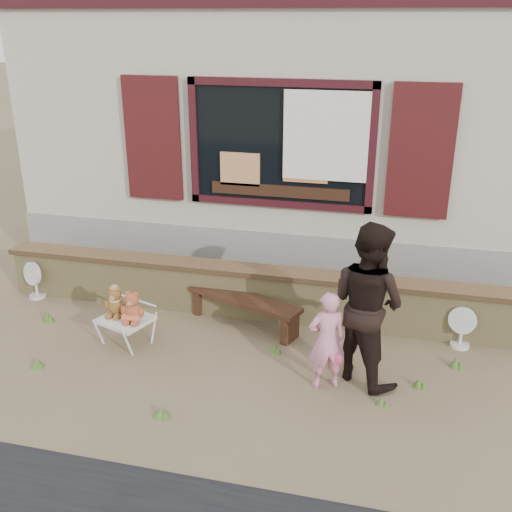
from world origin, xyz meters
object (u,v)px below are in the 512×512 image
(bench, at_px, (244,305))
(child, at_px, (327,341))
(teddy_bear_right, at_px, (133,306))
(adult, at_px, (368,303))
(teddy_bear_left, at_px, (115,301))
(folding_chair, at_px, (126,320))

(bench, distance_m, child, 1.61)
(teddy_bear_right, bearing_deg, adult, 19.37)
(adult, bearing_deg, teddy_bear_left, 35.57)
(bench, bearing_deg, adult, -7.04)
(teddy_bear_right, relative_size, adult, 0.22)
(folding_chair, height_order, teddy_bear_right, teddy_bear_right)
(bench, relative_size, teddy_bear_right, 3.99)
(teddy_bear_left, xyz_separation_m, teddy_bear_right, (0.26, -0.09, 0.01))
(bench, bearing_deg, child, -22.12)
(folding_chair, height_order, teddy_bear_left, teddy_bear_left)
(folding_chair, distance_m, teddy_bear_right, 0.27)
(teddy_bear_right, relative_size, child, 0.36)
(bench, relative_size, teddy_bear_left, 4.12)
(child, bearing_deg, bench, -66.77)
(bench, distance_m, adult, 1.84)
(teddy_bear_right, distance_m, adult, 2.67)
(child, bearing_deg, teddy_bear_left, -32.04)
(teddy_bear_left, xyz_separation_m, adult, (2.91, -0.09, 0.35))
(folding_chair, xyz_separation_m, adult, (2.78, -0.05, 0.57))
(teddy_bear_left, distance_m, teddy_bear_right, 0.28)
(folding_chair, bearing_deg, bench, 50.99)
(teddy_bear_left, distance_m, adult, 2.94)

